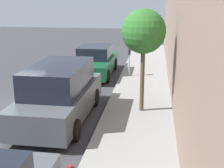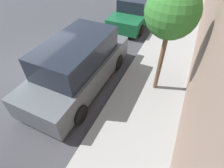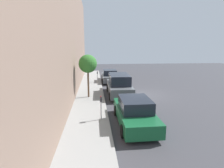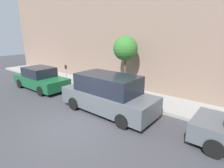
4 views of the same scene
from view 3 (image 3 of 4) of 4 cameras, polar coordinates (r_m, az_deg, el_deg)
The scene contains 9 objects.
ground_plane at distance 16.25m, azimuth 9.72°, elevation -3.43°, with size 60.00×60.00×0.00m, color #38383D.
sidewalk at distance 15.67m, azimuth -7.12°, elevation -3.64°, with size 2.40×32.00×0.15m.
building_facade at distance 15.36m, azimuth -16.19°, elevation 15.61°, with size 2.00×32.00×10.73m.
parked_sedan_nearest at distance 21.72m, azimuth -0.76°, elevation 2.57°, with size 1.92×4.52×1.54m.
parked_minivan_second at distance 15.71m, azimuth 2.32°, elevation -0.34°, with size 2.02×4.93×1.90m.
parked_sedan_third at distance 9.88m, azimuth 7.35°, elevation -9.09°, with size 1.92×4.51×1.54m.
parking_meter_near at distance 20.80m, azimuth -4.79°, elevation 2.80°, with size 0.11×0.15×1.34m.
parking_meter_far at distance 10.04m, azimuth -3.63°, elevation -6.91°, with size 0.11×0.15×1.41m.
street_tree at distance 14.42m, azimuth -7.92°, elevation 6.47°, with size 1.49×1.49×3.53m.
Camera 3 is at (4.27, 15.10, 4.25)m, focal length 28.00 mm.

